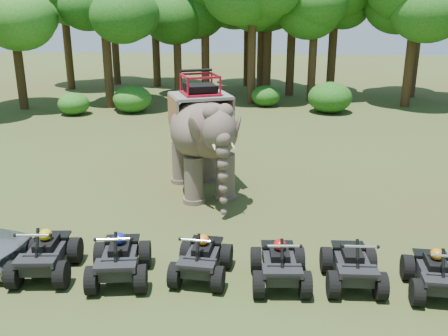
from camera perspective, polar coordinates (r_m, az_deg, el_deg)
The scene contains 24 objects.
ground at distance 12.98m, azimuth -0.48°, elevation -9.66°, with size 110.00×110.00×0.00m, color #47381E.
elephant at distance 16.58m, azimuth -2.58°, elevation 4.01°, with size 2.11×4.79×4.02m, color brown, non-canonical shape.
atv_0 at distance 12.45m, azimuth -19.83°, elevation -8.66°, with size 1.31×1.80×1.33m, color black, non-canonical shape.
atv_1 at distance 11.79m, azimuth -11.92°, elevation -9.45°, with size 1.32×1.80×1.34m, color black, non-canonical shape.
atv_2 at distance 11.66m, azimuth -2.57°, elevation -9.65°, with size 1.22×1.67×1.24m, color black, non-canonical shape.
atv_3 at distance 11.45m, azimuth 6.41°, elevation -10.24°, with size 1.25×1.71×1.27m, color black, non-canonical shape.
atv_4 at distance 11.72m, azimuth 14.54°, elevation -10.03°, with size 1.25×1.71×1.27m, color black, non-canonical shape.
atv_5 at distance 11.98m, azimuth 23.16°, elevation -10.46°, with size 1.21×1.65×1.23m, color black, non-canonical shape.
tree_0 at distance 32.24m, azimuth 3.21°, elevation 13.96°, with size 5.21×5.21×7.45m, color #195114, non-canonical shape.
tree_1 at distance 35.43m, azimuth 12.43°, elevation 15.23°, with size 6.32×6.32×9.03m, color #195114, non-canonical shape.
tree_2 at distance 32.97m, azimuth 20.72°, elevation 13.81°, with size 5.90×5.90×8.42m, color #195114, non-canonical shape.
tree_23 at distance 32.67m, azimuth -22.66°, elevation 13.14°, with size 5.57×5.57×7.95m, color #195114, non-canonical shape.
tree_24 at distance 31.50m, azimuth -13.33°, elevation 13.95°, with size 5.62×5.62×8.03m, color #195114, non-canonical shape.
tree_25 at distance 34.96m, azimuth -5.39°, elevation 14.54°, with size 5.48×5.48×7.83m, color #195114, non-canonical shape.
tree_26 at distance 41.28m, azimuth -12.46°, elevation 15.44°, with size 6.17×6.17×8.82m, color #195114, non-canonical shape.
tree_27 at distance 36.57m, azimuth 4.34°, elevation 15.84°, with size 6.48×6.48×9.26m, color #195114, non-canonical shape.
tree_28 at distance 39.52m, azimuth -17.61°, elevation 15.06°, with size 6.30×6.30×9.00m, color #195114, non-canonical shape.
tree_30 at distance 36.82m, azimuth 21.24°, elevation 14.10°, with size 5.91×5.91×8.44m, color #195114, non-canonical shape.
tree_31 at distance 39.63m, azimuth -7.89°, elevation 15.80°, with size 6.38×6.38×9.12m, color #195114, non-canonical shape.
tree_32 at distance 35.08m, azimuth 5.04°, elevation 15.01°, with size 5.86×5.86×8.38m, color #195114, non-canonical shape.
tree_33 at distance 39.38m, azimuth 2.74°, elevation 16.06°, with size 6.51×6.51×9.29m, color #195114, non-canonical shape.
tree_34 at distance 35.44m, azimuth 7.75°, elevation 15.29°, with size 6.16×6.16×8.79m, color #195114, non-canonical shape.
tree_35 at distance 33.53m, azimuth 10.18°, elevation 13.98°, with size 5.30×5.30×7.57m, color #195114, non-canonical shape.
tree_36 at distance 35.27m, azimuth -2.17°, elevation 15.44°, with size 6.17×6.17×8.81m, color #195114, non-canonical shape.
Camera 1 is at (1.14, -11.43, 6.05)m, focal length 40.00 mm.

